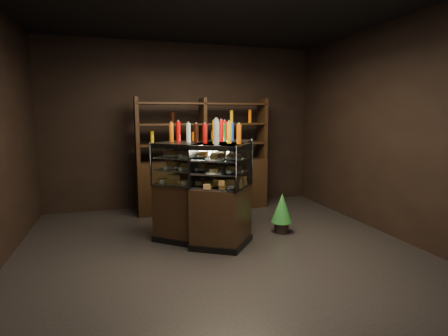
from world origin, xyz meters
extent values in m
plane|color=black|center=(0.00, 0.00, 0.00)|extent=(5.00, 5.00, 0.00)
cube|color=black|center=(0.00, 2.50, 1.50)|extent=(5.00, 0.02, 3.00)
cube|color=black|center=(0.00, -2.50, 1.50)|extent=(5.00, 0.02, 3.00)
cube|color=black|center=(2.50, 0.00, 1.50)|extent=(0.02, 5.00, 3.00)
cube|color=black|center=(0.18, 0.54, 0.39)|extent=(1.12, 1.34, 0.79)
cube|color=black|center=(0.18, 0.54, 0.04)|extent=(1.15, 1.38, 0.08)
cube|color=black|center=(0.18, 0.54, 1.31)|extent=(1.12, 1.34, 0.06)
cube|color=silver|center=(0.18, 0.54, 0.80)|extent=(1.06, 1.28, 0.02)
cube|color=silver|center=(0.18, 0.54, 0.98)|extent=(1.06, 1.28, 0.02)
cube|color=silver|center=(0.18, 0.54, 1.15)|extent=(1.06, 1.28, 0.02)
cube|color=white|center=(0.45, 0.39, 1.06)|extent=(0.61, 1.05, 0.56)
cylinder|color=silver|center=(0.74, 0.91, 1.06)|extent=(0.03, 0.03, 0.58)
cylinder|color=silver|center=(0.15, -0.13, 1.06)|extent=(0.03, 0.03, 0.58)
cube|color=black|center=(-0.13, 0.48, 0.39)|extent=(1.31, 1.23, 0.79)
cube|color=black|center=(-0.13, 0.48, 0.04)|extent=(1.35, 1.27, 0.08)
cube|color=black|center=(-0.13, 0.48, 1.31)|extent=(1.31, 1.23, 0.06)
cube|color=silver|center=(-0.13, 0.48, 0.80)|extent=(1.24, 1.16, 0.02)
cube|color=silver|center=(-0.13, 0.48, 0.98)|extent=(1.24, 1.16, 0.02)
cube|color=silver|center=(-0.13, 0.48, 1.15)|extent=(1.24, 1.16, 0.02)
cube|color=white|center=(-0.33, 0.24, 1.06)|extent=(0.93, 0.77, 0.56)
cylinder|color=silver|center=(0.15, -0.13, 1.06)|extent=(0.03, 0.03, 0.58)
cylinder|color=silver|center=(-0.78, 0.63, 1.06)|extent=(0.03, 0.03, 0.58)
cube|color=#BE9744|center=(-0.04, 0.09, 0.83)|extent=(0.17, 0.20, 0.06)
cube|color=#BE9744|center=(0.04, 0.23, 0.83)|extent=(0.17, 0.20, 0.06)
cube|color=#BE9744|center=(0.13, 0.38, 0.83)|extent=(0.17, 0.20, 0.06)
cube|color=#BE9744|center=(0.21, 0.53, 0.83)|extent=(0.17, 0.20, 0.06)
cube|color=#BE9744|center=(0.29, 0.67, 0.83)|extent=(0.17, 0.20, 0.06)
cube|color=#BE9744|center=(0.38, 0.82, 0.83)|extent=(0.17, 0.20, 0.06)
cube|color=#BE9744|center=(0.46, 0.96, 0.83)|extent=(0.17, 0.20, 0.06)
cylinder|color=white|center=(-0.04, 0.14, 1.00)|extent=(0.24, 0.24, 0.01)
cube|color=#BE9744|center=(-0.04, 0.14, 1.03)|extent=(0.16, 0.19, 0.05)
cylinder|color=white|center=(0.07, 0.34, 1.00)|extent=(0.24, 0.24, 0.01)
cube|color=#BE9744|center=(0.07, 0.34, 1.03)|extent=(0.16, 0.19, 0.05)
cylinder|color=white|center=(0.18, 0.54, 1.00)|extent=(0.24, 0.24, 0.01)
cube|color=#BE9744|center=(0.18, 0.54, 1.03)|extent=(0.16, 0.19, 0.05)
cylinder|color=white|center=(0.30, 0.74, 1.00)|extent=(0.24, 0.24, 0.01)
cube|color=#BE9744|center=(0.30, 0.74, 1.03)|extent=(0.16, 0.19, 0.05)
cylinder|color=white|center=(0.41, 0.94, 1.00)|extent=(0.24, 0.24, 0.01)
cube|color=#BE9744|center=(0.41, 0.94, 1.03)|extent=(0.16, 0.19, 0.05)
cylinder|color=white|center=(-0.04, 0.14, 1.17)|extent=(0.24, 0.24, 0.02)
cube|color=#BE9744|center=(-0.04, 0.14, 1.20)|extent=(0.16, 0.19, 0.05)
cylinder|color=white|center=(0.07, 0.34, 1.17)|extent=(0.24, 0.24, 0.02)
cube|color=#BE9744|center=(0.07, 0.34, 1.20)|extent=(0.16, 0.19, 0.05)
cylinder|color=white|center=(0.18, 0.54, 1.17)|extent=(0.24, 0.24, 0.02)
cube|color=#BE9744|center=(0.18, 0.54, 1.20)|extent=(0.16, 0.19, 0.05)
cylinder|color=white|center=(0.30, 0.74, 1.17)|extent=(0.24, 0.24, 0.02)
cube|color=#BE9744|center=(0.30, 0.74, 1.20)|extent=(0.16, 0.19, 0.05)
cylinder|color=white|center=(0.41, 0.94, 1.17)|extent=(0.24, 0.24, 0.02)
cube|color=#BE9744|center=(0.41, 0.94, 1.20)|extent=(0.16, 0.19, 0.05)
cube|color=#BE9744|center=(-0.54, 0.78, 0.83)|extent=(0.20, 0.18, 0.06)
cube|color=#BE9744|center=(-0.41, 0.67, 0.83)|extent=(0.20, 0.18, 0.06)
cube|color=#BE9744|center=(-0.28, 0.57, 0.83)|extent=(0.20, 0.18, 0.06)
cube|color=#BE9744|center=(-0.15, 0.46, 0.83)|extent=(0.20, 0.18, 0.06)
cube|color=#BE9744|center=(-0.02, 0.35, 0.83)|extent=(0.20, 0.18, 0.06)
cube|color=#BE9744|center=(0.11, 0.25, 0.83)|extent=(0.20, 0.18, 0.06)
cube|color=#BE9744|center=(0.24, 0.14, 0.83)|extent=(0.20, 0.18, 0.06)
cylinder|color=white|center=(-0.48, 0.77, 1.00)|extent=(0.24, 0.24, 0.01)
cube|color=#BE9744|center=(-0.48, 0.77, 1.03)|extent=(0.18, 0.17, 0.05)
cylinder|color=white|center=(-0.30, 0.63, 1.00)|extent=(0.24, 0.24, 0.01)
cube|color=#BE9744|center=(-0.30, 0.63, 1.03)|extent=(0.18, 0.17, 0.05)
cylinder|color=white|center=(-0.13, 0.48, 1.00)|extent=(0.24, 0.24, 0.01)
cube|color=#BE9744|center=(-0.13, 0.48, 1.03)|extent=(0.18, 0.17, 0.05)
cylinder|color=white|center=(0.05, 0.34, 1.00)|extent=(0.24, 0.24, 0.01)
cube|color=#BE9744|center=(0.05, 0.34, 1.03)|extent=(0.18, 0.17, 0.05)
cylinder|color=white|center=(0.23, 0.19, 1.00)|extent=(0.24, 0.24, 0.01)
cube|color=#BE9744|center=(0.23, 0.19, 1.03)|extent=(0.18, 0.17, 0.05)
cylinder|color=white|center=(-0.48, 0.77, 1.17)|extent=(0.24, 0.24, 0.02)
cube|color=#BE9744|center=(-0.48, 0.77, 1.20)|extent=(0.18, 0.17, 0.05)
cylinder|color=white|center=(-0.30, 0.63, 1.17)|extent=(0.24, 0.24, 0.02)
cube|color=#BE9744|center=(-0.30, 0.63, 1.20)|extent=(0.18, 0.17, 0.05)
cylinder|color=white|center=(-0.13, 0.48, 1.17)|extent=(0.24, 0.24, 0.02)
cube|color=#BE9744|center=(-0.13, 0.48, 1.20)|extent=(0.18, 0.17, 0.05)
cylinder|color=white|center=(0.05, 0.34, 1.17)|extent=(0.24, 0.24, 0.02)
cube|color=#BE9744|center=(0.05, 0.34, 1.20)|extent=(0.18, 0.17, 0.05)
cylinder|color=white|center=(0.23, 0.19, 1.17)|extent=(0.24, 0.24, 0.02)
cube|color=#BE9744|center=(0.23, 0.19, 1.20)|extent=(0.18, 0.17, 0.05)
cylinder|color=yellow|center=(-0.07, 0.10, 1.48)|extent=(0.06, 0.06, 0.28)
cylinder|color=silver|center=(-0.07, 0.10, 1.63)|extent=(0.03, 0.03, 0.02)
cylinder|color=#D8590A|center=(0.00, 0.23, 1.48)|extent=(0.06, 0.06, 0.28)
cylinder|color=silver|center=(0.00, 0.23, 1.63)|extent=(0.03, 0.03, 0.02)
cylinder|color=#0F38B2|center=(0.08, 0.35, 1.48)|extent=(0.06, 0.06, 0.28)
cylinder|color=silver|center=(0.08, 0.35, 1.63)|extent=(0.03, 0.03, 0.02)
cylinder|color=black|center=(0.15, 0.48, 1.48)|extent=(0.06, 0.06, 0.28)
cylinder|color=silver|center=(0.15, 0.48, 1.63)|extent=(0.03, 0.03, 0.02)
cylinder|color=#B20C0A|center=(0.22, 0.60, 1.48)|extent=(0.06, 0.06, 0.28)
cylinder|color=silver|center=(0.22, 0.60, 1.63)|extent=(0.03, 0.03, 0.02)
cylinder|color=silver|center=(0.29, 0.73, 1.48)|extent=(0.06, 0.06, 0.28)
cylinder|color=silver|center=(0.29, 0.73, 1.63)|extent=(0.03, 0.03, 0.02)
cylinder|color=#147223|center=(0.36, 0.85, 1.48)|extent=(0.06, 0.06, 0.28)
cylinder|color=silver|center=(0.36, 0.85, 1.63)|extent=(0.03, 0.03, 0.02)
cylinder|color=yellow|center=(0.44, 0.98, 1.48)|extent=(0.06, 0.06, 0.28)
cylinder|color=silver|center=(0.44, 0.98, 1.63)|extent=(0.03, 0.03, 0.02)
cylinder|color=yellow|center=(-0.52, 0.81, 1.48)|extent=(0.06, 0.06, 0.28)
cylinder|color=silver|center=(-0.52, 0.81, 1.63)|extent=(0.03, 0.03, 0.02)
cylinder|color=#D8590A|center=(-0.41, 0.71, 1.48)|extent=(0.06, 0.06, 0.28)
cylinder|color=silver|center=(-0.41, 0.71, 1.63)|extent=(0.03, 0.03, 0.02)
cylinder|color=#0F38B2|center=(-0.29, 0.62, 1.48)|extent=(0.06, 0.06, 0.28)
cylinder|color=silver|center=(-0.29, 0.62, 1.63)|extent=(0.03, 0.03, 0.02)
cylinder|color=black|center=(-0.18, 0.53, 1.48)|extent=(0.06, 0.06, 0.28)
cylinder|color=silver|center=(-0.18, 0.53, 1.63)|extent=(0.03, 0.03, 0.02)
cylinder|color=#B20C0A|center=(-0.07, 0.44, 1.48)|extent=(0.06, 0.06, 0.28)
cylinder|color=silver|center=(-0.07, 0.44, 1.63)|extent=(0.03, 0.03, 0.02)
cylinder|color=silver|center=(0.04, 0.35, 1.48)|extent=(0.06, 0.06, 0.28)
cylinder|color=silver|center=(0.04, 0.35, 1.63)|extent=(0.03, 0.03, 0.02)
cylinder|color=#147223|center=(0.15, 0.25, 1.48)|extent=(0.06, 0.06, 0.28)
cylinder|color=silver|center=(0.15, 0.25, 1.63)|extent=(0.03, 0.03, 0.02)
cylinder|color=yellow|center=(0.26, 0.16, 1.48)|extent=(0.06, 0.06, 0.28)
cylinder|color=silver|center=(0.26, 0.16, 1.63)|extent=(0.03, 0.03, 0.02)
cylinder|color=black|center=(1.06, 0.49, 0.08)|extent=(0.21, 0.21, 0.15)
cone|color=#1B5F1D|center=(1.06, 0.49, 0.37)|extent=(0.31, 0.31, 0.43)
cone|color=#1B5F1D|center=(1.06, 0.49, 0.51)|extent=(0.24, 0.24, 0.30)
cube|color=black|center=(0.26, 2.05, 0.45)|extent=(2.35, 0.47, 0.90)
cube|color=black|center=(-0.88, 2.03, 1.45)|extent=(0.07, 0.38, 1.10)
cube|color=black|center=(0.26, 2.05, 1.45)|extent=(0.07, 0.38, 1.10)
cube|color=black|center=(1.40, 2.07, 1.45)|extent=(0.07, 0.38, 1.10)
cube|color=black|center=(0.26, 2.05, 1.20)|extent=(2.30, 0.43, 0.03)
cube|color=black|center=(0.26, 2.05, 1.55)|extent=(2.30, 0.43, 0.03)
cube|color=black|center=(0.26, 2.05, 1.90)|extent=(2.30, 0.43, 0.03)
cylinder|color=yellow|center=(-0.63, 2.03, 1.32)|extent=(0.06, 0.06, 0.22)
cylinder|color=#D8590A|center=(-0.27, 2.04, 1.32)|extent=(0.06, 0.06, 0.22)
cylinder|color=#0F38B2|center=(0.08, 2.05, 1.32)|extent=(0.06, 0.06, 0.22)
cylinder|color=black|center=(0.44, 2.05, 1.32)|extent=(0.06, 0.06, 0.22)
cylinder|color=#B20C0A|center=(0.79, 2.06, 1.32)|extent=(0.06, 0.06, 0.22)
cylinder|color=silver|center=(1.15, 2.07, 1.32)|extent=(0.06, 0.06, 0.22)
camera|label=1|loc=(-1.16, -3.99, 1.71)|focal=28.00mm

